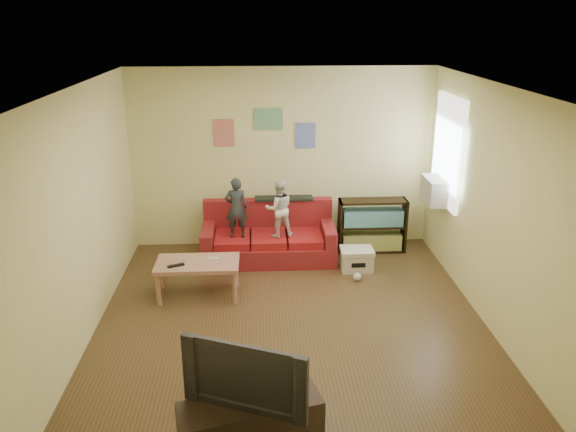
{
  "coord_description": "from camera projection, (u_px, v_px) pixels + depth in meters",
  "views": [
    {
      "loc": [
        -0.35,
        -5.69,
        3.4
      ],
      "look_at": [
        0.0,
        0.8,
        1.05
      ],
      "focal_mm": 35.0,
      "sensor_mm": 36.0,
      "label": 1
    }
  ],
  "objects": [
    {
      "name": "window",
      "position": [
        448.0,
        151.0,
        7.62
      ],
      "size": [
        0.04,
        1.08,
        1.48
      ],
      "primitive_type": "cube",
      "color": "white",
      "rests_on": "room_shell"
    },
    {
      "name": "remote",
      "position": [
        176.0,
        265.0,
        6.9
      ],
      "size": [
        0.21,
        0.13,
        0.02
      ],
      "primitive_type": "cube",
      "rotation": [
        0.0,
        0.0,
        0.41
      ],
      "color": "black",
      "rests_on": "coffee_table"
    },
    {
      "name": "television",
      "position": [
        249.0,
        371.0,
        4.43
      ],
      "size": [
        1.02,
        0.52,
        0.6
      ],
      "primitive_type": "imported",
      "rotation": [
        0.0,
        0.0,
        -0.39
      ],
      "color": "black",
      "rests_on": "tv_stand"
    },
    {
      "name": "tissue",
      "position": [
        357.0,
        277.0,
        7.56
      ],
      "size": [
        0.12,
        0.12,
        0.11
      ],
      "primitive_type": "sphere",
      "rotation": [
        0.0,
        0.0,
        -0.12
      ],
      "color": "beige",
      "rests_on": "ground"
    },
    {
      "name": "child_a",
      "position": [
        236.0,
        208.0,
        7.86
      ],
      "size": [
        0.33,
        0.22,
        0.87
      ],
      "primitive_type": "imported",
      "rotation": [
        0.0,
        0.0,
        3.18
      ],
      "color": "#272F31",
      "rests_on": "sofa"
    },
    {
      "name": "file_box",
      "position": [
        357.0,
        259.0,
        7.86
      ],
      "size": [
        0.45,
        0.35,
        0.31
      ],
      "color": "beige",
      "rests_on": "ground"
    },
    {
      "name": "coffee_table",
      "position": [
        198.0,
        267.0,
        7.06
      ],
      "size": [
        1.04,
        0.57,
        0.47
      ],
      "color": "tan",
      "rests_on": "ground"
    },
    {
      "name": "child_b",
      "position": [
        279.0,
        209.0,
        7.89
      ],
      "size": [
        0.45,
        0.37,
        0.83
      ],
      "primitive_type": "imported",
      "rotation": [
        0.0,
        0.0,
        3.3
      ],
      "color": "silver",
      "rests_on": "sofa"
    },
    {
      "name": "bookshelf",
      "position": [
        372.0,
        228.0,
        8.44
      ],
      "size": [
        1.01,
        0.3,
        0.81
      ],
      "color": "black",
      "rests_on": "ground"
    },
    {
      "name": "game_controller",
      "position": [
        214.0,
        259.0,
        7.09
      ],
      "size": [
        0.14,
        0.06,
        0.03
      ],
      "primitive_type": "cube",
      "rotation": [
        0.0,
        0.0,
        -0.19
      ],
      "color": "silver",
      "rests_on": "coffee_table"
    },
    {
      "name": "artwork_left",
      "position": [
        224.0,
        133.0,
        8.21
      ],
      "size": [
        0.3,
        0.01,
        0.4
      ],
      "primitive_type": "cube",
      "color": "#D87266",
      "rests_on": "room_shell"
    },
    {
      "name": "ac_unit",
      "position": [
        435.0,
        191.0,
        7.8
      ],
      "size": [
        0.28,
        0.55,
        0.35
      ],
      "primitive_type": "cube",
      "color": "#B7B2A3",
      "rests_on": "window"
    },
    {
      "name": "room_shell",
      "position": [
        292.0,
        215.0,
        6.06
      ],
      "size": [
        4.52,
        5.02,
        2.72
      ],
      "color": "brown",
      "rests_on": "ground"
    },
    {
      "name": "artwork_right",
      "position": [
        305.0,
        136.0,
        8.29
      ],
      "size": [
        0.3,
        0.01,
        0.38
      ],
      "primitive_type": "cube",
      "color": "#727FCC",
      "rests_on": "room_shell"
    },
    {
      "name": "tv_stand",
      "position": [
        251.0,
        425.0,
        4.61
      ],
      "size": [
        1.22,
        0.67,
        0.44
      ],
      "primitive_type": "cube",
      "rotation": [
        0.0,
        0.0,
        0.26
      ],
      "color": "#32241C",
      "rests_on": "ground"
    },
    {
      "name": "artwork_center",
      "position": [
        268.0,
        119.0,
        8.18
      ],
      "size": [
        0.42,
        0.01,
        0.32
      ],
      "primitive_type": "cube",
      "color": "#72B27F",
      "rests_on": "room_shell"
    },
    {
      "name": "sofa",
      "position": [
        269.0,
        239.0,
        8.22
      ],
      "size": [
        1.91,
        0.88,
        0.84
      ],
      "color": "maroon",
      "rests_on": "ground"
    }
  ]
}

